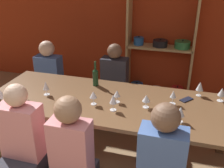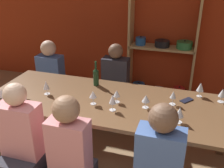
{
  "view_description": "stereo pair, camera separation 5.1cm",
  "coord_description": "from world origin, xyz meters",
  "px_view_note": "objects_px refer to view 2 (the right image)",
  "views": [
    {
      "loc": [
        0.75,
        -0.52,
        2.09
      ],
      "look_at": [
        0.02,
        1.98,
        0.89
      ],
      "focal_mm": 42.0,
      "sensor_mm": 36.0,
      "label": 1
    },
    {
      "loc": [
        0.79,
        -0.5,
        2.09
      ],
      "look_at": [
        0.02,
        1.98,
        0.89
      ],
      "focal_mm": 42.0,
      "sensor_mm": 36.0,
      "label": 2
    }
  ],
  "objects_px": {
    "wine_glass_white_d": "(117,94)",
    "cell_phone": "(187,100)",
    "wine_glass_white_a": "(2,93)",
    "wine_glass_white_b": "(180,113)",
    "person_far_b": "(115,93)",
    "wine_glass_empty_a": "(113,99)",
    "person_far_a": "(52,84)",
    "wine_glass_empty_b": "(93,95)",
    "wine_glass_red_b": "(146,99)",
    "wine_glass_empty_c": "(222,93)",
    "person_near_a": "(71,167)",
    "wine_glass_red_a": "(46,85)",
    "dining_table": "(109,106)",
    "wine_glass_white_e": "(173,95)",
    "wine_glass_empty_d": "(23,89)",
    "wine_glass_white_c": "(200,87)",
    "shelf_unit": "(161,61)",
    "person_near_b": "(26,156)",
    "wine_bottle_green": "(96,76)"
  },
  "relations": [
    {
      "from": "wine_glass_red_b",
      "to": "wine_glass_empty_d",
      "type": "bearing_deg",
      "value": -171.72
    },
    {
      "from": "wine_glass_white_d",
      "to": "cell_phone",
      "type": "xyz_separation_m",
      "value": [
        0.71,
        0.26,
        -0.09
      ]
    },
    {
      "from": "wine_glass_empty_d",
      "to": "wine_glass_empty_b",
      "type": "bearing_deg",
      "value": 7.6
    },
    {
      "from": "wine_glass_empty_d",
      "to": "person_near_b",
      "type": "xyz_separation_m",
      "value": [
        0.34,
        -0.54,
        -0.4
      ]
    },
    {
      "from": "person_far_a",
      "to": "wine_glass_white_c",
      "type": "bearing_deg",
      "value": 168.93
    },
    {
      "from": "wine_glass_white_c",
      "to": "person_far_a",
      "type": "bearing_deg",
      "value": 168.93
    },
    {
      "from": "dining_table",
      "to": "wine_glass_empty_c",
      "type": "bearing_deg",
      "value": 15.47
    },
    {
      "from": "wine_glass_white_c",
      "to": "wine_glass_white_d",
      "type": "xyz_separation_m",
      "value": [
        -0.84,
        -0.4,
        -0.01
      ]
    },
    {
      "from": "wine_glass_empty_a",
      "to": "wine_glass_white_a",
      "type": "xyz_separation_m",
      "value": [
        -1.15,
        -0.21,
        -0.0
      ]
    },
    {
      "from": "shelf_unit",
      "to": "wine_bottle_green",
      "type": "height_order",
      "value": "shelf_unit"
    },
    {
      "from": "wine_glass_empty_a",
      "to": "wine_bottle_green",
      "type": "bearing_deg",
      "value": 125.62
    },
    {
      "from": "dining_table",
      "to": "person_far_a",
      "type": "xyz_separation_m",
      "value": [
        -1.17,
        0.8,
        -0.26
      ]
    },
    {
      "from": "wine_glass_red_b",
      "to": "wine_glass_empty_b",
      "type": "bearing_deg",
      "value": -170.76
    },
    {
      "from": "wine_glass_empty_c",
      "to": "cell_phone",
      "type": "xyz_separation_m",
      "value": [
        -0.35,
        -0.08,
        -0.1
      ]
    },
    {
      "from": "wine_glass_white_c",
      "to": "person_far_a",
      "type": "height_order",
      "value": "person_far_a"
    },
    {
      "from": "wine_glass_white_a",
      "to": "wine_glass_white_d",
      "type": "bearing_deg",
      "value": 18.73
    },
    {
      "from": "dining_table",
      "to": "wine_glass_white_e",
      "type": "xyz_separation_m",
      "value": [
        0.66,
        0.11,
        0.18
      ]
    },
    {
      "from": "person_near_a",
      "to": "person_near_b",
      "type": "bearing_deg",
      "value": 179.48
    },
    {
      "from": "dining_table",
      "to": "wine_glass_empty_b",
      "type": "relative_size",
      "value": 17.83
    },
    {
      "from": "person_near_a",
      "to": "wine_glass_red_a",
      "type": "bearing_deg",
      "value": 130.83
    },
    {
      "from": "person_far_b",
      "to": "wine_glass_red_b",
      "type": "bearing_deg",
      "value": 124.24
    },
    {
      "from": "wine_glass_empty_b",
      "to": "wine_glass_white_e",
      "type": "bearing_deg",
      "value": 16.62
    },
    {
      "from": "cell_phone",
      "to": "person_far_b",
      "type": "xyz_separation_m",
      "value": [
        -0.97,
        0.56,
        -0.32
      ]
    },
    {
      "from": "person_far_b",
      "to": "cell_phone",
      "type": "bearing_deg",
      "value": 150.08
    },
    {
      "from": "shelf_unit",
      "to": "wine_glass_empty_a",
      "type": "bearing_deg",
      "value": -97.18
    },
    {
      "from": "wine_glass_red_a",
      "to": "wine_glass_empty_c",
      "type": "relative_size",
      "value": 1.06
    },
    {
      "from": "wine_bottle_green",
      "to": "wine_glass_empty_d",
      "type": "xyz_separation_m",
      "value": [
        -0.64,
        -0.56,
        -0.01
      ]
    },
    {
      "from": "wine_glass_empty_c",
      "to": "person_far_a",
      "type": "distance_m",
      "value": 2.42
    },
    {
      "from": "wine_glass_white_a",
      "to": "wine_glass_white_b",
      "type": "height_order",
      "value": "wine_glass_white_a"
    },
    {
      "from": "wine_glass_empty_d",
      "to": "wine_glass_white_e",
      "type": "bearing_deg",
      "value": 12.25
    },
    {
      "from": "wine_glass_white_a",
      "to": "person_far_b",
      "type": "distance_m",
      "value": 1.56
    },
    {
      "from": "wine_bottle_green",
      "to": "person_far_b",
      "type": "bearing_deg",
      "value": 77.19
    },
    {
      "from": "wine_glass_empty_b",
      "to": "wine_glass_red_b",
      "type": "distance_m",
      "value": 0.55
    },
    {
      "from": "dining_table",
      "to": "person_near_b",
      "type": "bearing_deg",
      "value": -126.86
    },
    {
      "from": "wine_bottle_green",
      "to": "wine_glass_white_b",
      "type": "xyz_separation_m",
      "value": [
        1.03,
        -0.55,
        -0.01
      ]
    },
    {
      "from": "wine_glass_white_a",
      "to": "wine_glass_red_b",
      "type": "distance_m",
      "value": 1.5
    },
    {
      "from": "shelf_unit",
      "to": "person_far_b",
      "type": "bearing_deg",
      "value": -118.0
    },
    {
      "from": "wine_glass_empty_b",
      "to": "person_far_a",
      "type": "bearing_deg",
      "value": 138.23
    },
    {
      "from": "dining_table",
      "to": "wine_glass_white_e",
      "type": "bearing_deg",
      "value": 9.36
    },
    {
      "from": "person_near_b",
      "to": "person_far_b",
      "type": "height_order",
      "value": "person_near_b"
    },
    {
      "from": "wine_glass_red_a",
      "to": "wine_glass_empty_b",
      "type": "bearing_deg",
      "value": -5.92
    },
    {
      "from": "wine_bottle_green",
      "to": "wine_glass_white_d",
      "type": "distance_m",
      "value": 0.5
    },
    {
      "from": "wine_glass_empty_a",
      "to": "wine_glass_white_d",
      "type": "height_order",
      "value": "wine_glass_empty_a"
    },
    {
      "from": "wine_glass_white_a",
      "to": "person_near_a",
      "type": "distance_m",
      "value": 1.09
    },
    {
      "from": "wine_glass_empty_c",
      "to": "wine_glass_white_d",
      "type": "bearing_deg",
      "value": -162.42
    },
    {
      "from": "wine_glass_empty_a",
      "to": "person_far_a",
      "type": "distance_m",
      "value": 1.67
    },
    {
      "from": "person_far_b",
      "to": "wine_glass_white_d",
      "type": "bearing_deg",
      "value": 107.31
    },
    {
      "from": "cell_phone",
      "to": "person_far_a",
      "type": "bearing_deg",
      "value": 164.23
    },
    {
      "from": "wine_glass_white_d",
      "to": "wine_glass_empty_a",
      "type": "bearing_deg",
      "value": -87.63
    },
    {
      "from": "shelf_unit",
      "to": "person_far_b",
      "type": "height_order",
      "value": "shelf_unit"
    }
  ]
}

